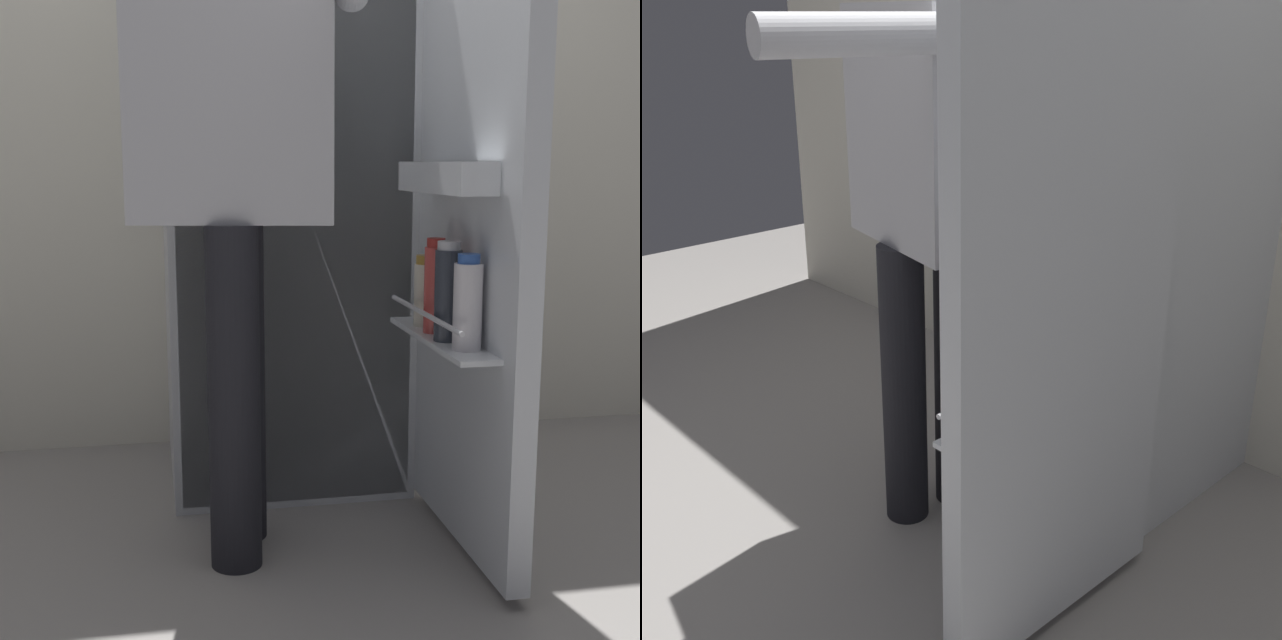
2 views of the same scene
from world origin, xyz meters
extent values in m
plane|color=gray|center=(0.00, 0.00, 0.00)|extent=(6.45, 6.45, 0.00)
cube|color=silver|center=(0.00, 0.94, 1.25)|extent=(4.40, 0.10, 2.50)
cube|color=silver|center=(0.00, 0.57, 0.88)|extent=(0.66, 0.64, 1.76)
cube|color=white|center=(0.00, 0.25, 0.88)|extent=(0.62, 0.01, 1.72)
cube|color=white|center=(0.00, 0.30, 0.85)|extent=(0.58, 0.09, 0.01)
cube|color=silver|center=(0.36, -0.08, 0.87)|extent=(0.05, 0.65, 1.69)
cube|color=white|center=(0.29, -0.08, 0.53)|extent=(0.09, 0.53, 0.01)
cylinder|color=silver|center=(0.24, -0.08, 0.59)|extent=(0.01, 0.51, 0.01)
cube|color=white|center=(0.29, -0.08, 0.90)|extent=(0.08, 0.45, 0.07)
cylinder|color=#333842|center=(0.28, -0.13, 0.64)|extent=(0.06, 0.06, 0.21)
cylinder|color=silver|center=(0.28, -0.13, 0.75)|extent=(0.05, 0.05, 0.02)
cylinder|color=#EDE5CC|center=(0.29, 0.06, 0.61)|extent=(0.06, 0.06, 0.15)
cylinder|color=#B78933|center=(0.29, 0.06, 0.70)|extent=(0.05, 0.05, 0.02)
cylinder|color=white|center=(0.29, -0.23, 0.63)|extent=(0.06, 0.06, 0.19)
cylinder|color=#335BB2|center=(0.29, -0.23, 0.73)|extent=(0.05, 0.05, 0.02)
cylinder|color=#DB4C47|center=(0.29, -0.03, 0.63)|extent=(0.05, 0.05, 0.20)
cylinder|color=#B22D28|center=(0.29, -0.03, 0.75)|extent=(0.04, 0.04, 0.02)
cylinder|color=red|center=(-0.12, 0.30, 0.90)|extent=(0.08, 0.08, 0.08)
cylinder|color=black|center=(-0.17, 0.10, 0.40)|extent=(0.12, 0.12, 0.80)
cylinder|color=black|center=(-0.20, -0.06, 0.40)|extent=(0.12, 0.12, 0.80)
cube|color=silver|center=(-0.18, 0.02, 1.08)|extent=(0.49, 0.30, 0.57)
cylinder|color=silver|center=(-0.14, 0.24, 1.06)|extent=(0.08, 0.08, 0.53)
cylinder|color=silver|center=(0.03, -0.26, 1.30)|extent=(0.18, 0.54, 0.08)
camera|label=1|loc=(-0.37, -1.98, 0.93)|focal=48.85mm
camera|label=2|loc=(1.28, -1.24, 1.34)|focal=43.86mm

